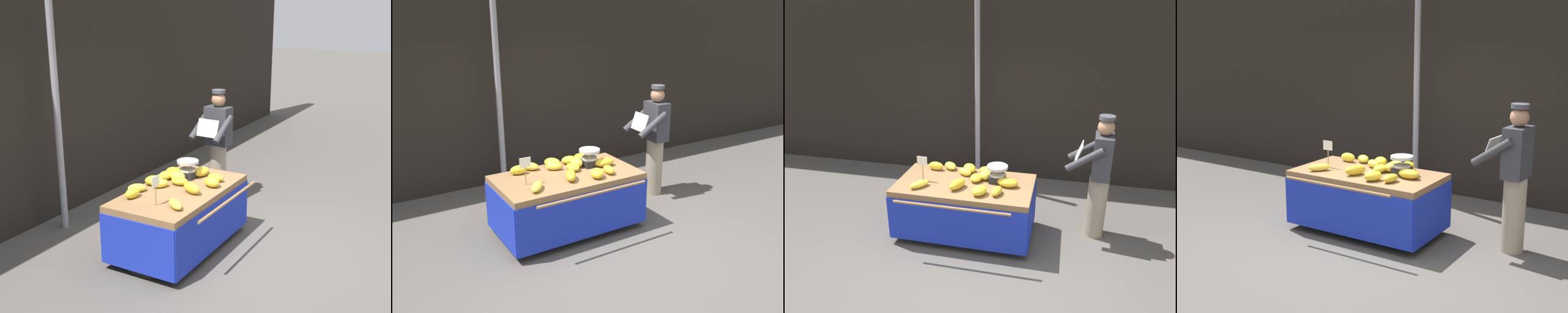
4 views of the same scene
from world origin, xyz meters
TOP-DOWN VIEW (x-y plane):
  - ground_plane at (0.00, 0.00)m, footprint 60.00×60.00m
  - back_wall at (0.00, 2.83)m, footprint 16.00×0.24m
  - street_pole at (-0.53, 2.34)m, footprint 0.09×0.09m
  - banana_cart at (-0.30, 0.65)m, footprint 1.85×1.18m
  - weighing_scale at (0.12, 0.78)m, footprint 0.28×0.28m
  - price_sign at (-0.88, 0.61)m, footprint 0.14×0.01m
  - banana_bunch_0 at (-0.32, 1.01)m, footprint 0.26×0.28m
  - banana_bunch_1 at (-0.05, 0.83)m, footprint 0.16×0.21m
  - banana_bunch_2 at (-0.34, 0.46)m, footprint 0.23×0.31m
  - banana_bunch_3 at (0.18, 0.41)m, footprint 0.15×0.25m
  - banana_bunch_4 at (0.09, 0.97)m, footprint 0.17×0.23m
  - banana_bunch_5 at (-0.36, 0.89)m, footprint 0.24×0.21m
  - banana_bunch_6 at (-0.03, 0.36)m, footprint 0.24×0.27m
  - banana_bunch_7 at (0.28, 0.67)m, footprint 0.29×0.19m
  - banana_bunch_8 at (-0.82, 0.98)m, footprint 0.23×0.13m
  - banana_bunch_9 at (-0.84, 0.38)m, footprint 0.26×0.29m
  - banana_bunch_10 at (-0.62, 1.05)m, footprint 0.26×0.26m
  - banana_bunch_11 at (-0.16, 0.74)m, footprint 0.16×0.22m
  - banana_bunch_12 at (-0.07, 1.00)m, footprint 0.23×0.18m
  - vendor_person at (1.44, 1.03)m, footprint 0.60×0.54m

SIDE VIEW (x-z plane):
  - ground_plane at x=0.00m, z-range 0.00..0.00m
  - banana_cart at x=-0.30m, z-range 0.18..0.96m
  - banana_bunch_9 at x=-0.84m, z-range 0.78..0.87m
  - banana_bunch_11 at x=-0.16m, z-range 0.78..0.87m
  - banana_bunch_10 at x=-0.62m, z-range 0.78..0.87m
  - banana_bunch_3 at x=0.18m, z-range 0.78..0.88m
  - banana_bunch_5 at x=-0.36m, z-range 0.78..0.88m
  - banana_bunch_12 at x=-0.07m, z-range 0.78..0.88m
  - banana_bunch_7 at x=0.28m, z-range 0.78..0.89m
  - banana_bunch_4 at x=0.09m, z-range 0.78..0.90m
  - banana_bunch_8 at x=-0.82m, z-range 0.78..0.90m
  - banana_bunch_0 at x=-0.32m, z-range 0.78..0.90m
  - banana_bunch_6 at x=-0.03m, z-range 0.78..0.90m
  - banana_bunch_1 at x=-0.05m, z-range 0.78..0.90m
  - banana_bunch_2 at x=-0.34m, z-range 0.78..0.90m
  - vendor_person at x=1.44m, z-range 0.02..1.73m
  - weighing_scale at x=0.12m, z-range 0.78..1.01m
  - price_sign at x=-0.88m, z-range 0.86..1.20m
  - street_pole at x=-0.53m, z-range 0.00..3.26m
  - back_wall at x=0.00m, z-range 0.00..4.00m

